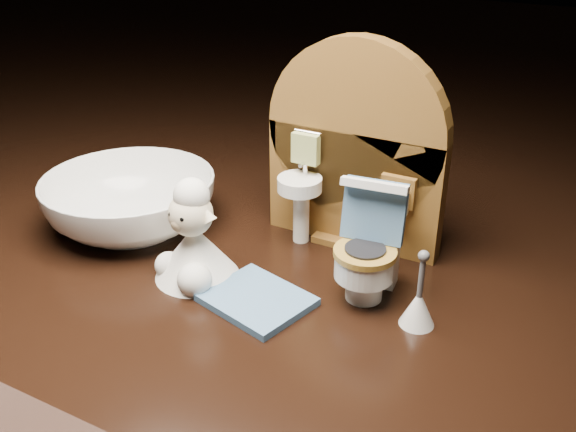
% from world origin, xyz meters
% --- Properties ---
extents(backdrop_panel, '(0.13, 0.05, 0.15)m').
position_xyz_m(backdrop_panel, '(-0.00, 0.06, 0.07)').
color(backdrop_panel, brown).
rests_on(backdrop_panel, ground).
extents(toy_toilet, '(0.04, 0.05, 0.08)m').
position_xyz_m(toy_toilet, '(0.04, 0.01, 0.03)').
color(toy_toilet, white).
rests_on(toy_toilet, ground).
extents(bath_mat, '(0.07, 0.07, 0.00)m').
position_xyz_m(bath_mat, '(-0.02, -0.04, 0.00)').
color(bath_mat, teal).
rests_on(bath_mat, ground).
extents(toilet_brush, '(0.02, 0.02, 0.05)m').
position_xyz_m(toilet_brush, '(0.08, -0.01, 0.01)').
color(toilet_brush, white).
rests_on(toilet_brush, ground).
extents(plush_lamb, '(0.06, 0.06, 0.07)m').
position_xyz_m(plush_lamb, '(-0.07, -0.03, 0.03)').
color(plush_lamb, white).
rests_on(plush_lamb, ground).
extents(ceramic_bowl, '(0.15, 0.15, 0.04)m').
position_xyz_m(ceramic_bowl, '(-0.16, 0.00, 0.02)').
color(ceramic_bowl, white).
rests_on(ceramic_bowl, ground).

